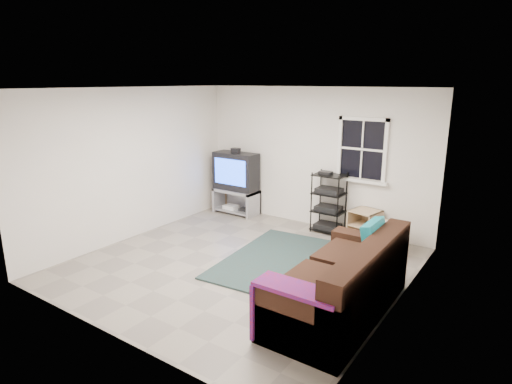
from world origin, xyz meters
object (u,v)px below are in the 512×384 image
Objects in this scene: side_table_left at (366,224)px; av_rack at (328,206)px; tv_unit at (236,178)px; side_table_right at (388,235)px; sofa at (342,285)px.

av_rack is at bearing -179.03° from side_table_left.
side_table_right is (3.30, -0.31, -0.47)m from tv_unit.
av_rack is 2.07× the size of side_table_left.
sofa is (0.14, -2.19, 0.08)m from side_table_right.
av_rack is (2.07, 0.03, -0.27)m from tv_unit.
side_table_left reaches higher than side_table_right.
tv_unit is 3.34m from side_table_right.
av_rack reaches higher than sofa.
side_table_right is at bearing -5.32° from tv_unit.
side_table_left is at bearing 0.97° from av_rack.
sofa is at bearing -86.24° from side_table_right.
sofa reaches higher than side_table_left.
tv_unit is 1.23× the size of av_rack.
sofa is (3.44, -2.49, -0.40)m from tv_unit.
side_table_right is at bearing -15.55° from av_rack.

